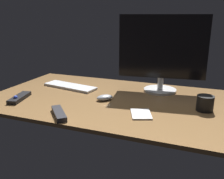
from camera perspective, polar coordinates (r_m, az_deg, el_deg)
desk at (r=147.02cm, az=-1.03°, el=-2.32°), size 140.00×84.00×2.00cm
monitor at (r=157.22cm, az=11.59°, el=8.58°), size 54.01×20.89×47.96cm
keyboard at (r=170.04cm, az=-9.72°, el=0.74°), size 39.41×17.82×1.52cm
computer_mouse at (r=142.20cm, az=-1.59°, el=-1.90°), size 11.11×10.95×3.21cm
media_remote at (r=153.21cm, az=-20.73°, el=-1.78°), size 9.70×19.67×3.85cm
tv_remote at (r=123.43cm, az=-12.23°, el=-5.48°), size 15.64×16.47×2.47cm
coffee_mug at (r=134.95cm, az=20.81°, el=-3.01°), size 8.63×8.63×8.03cm
notepad at (r=123.09cm, az=6.78°, el=-5.70°), size 13.63×15.66×0.75cm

